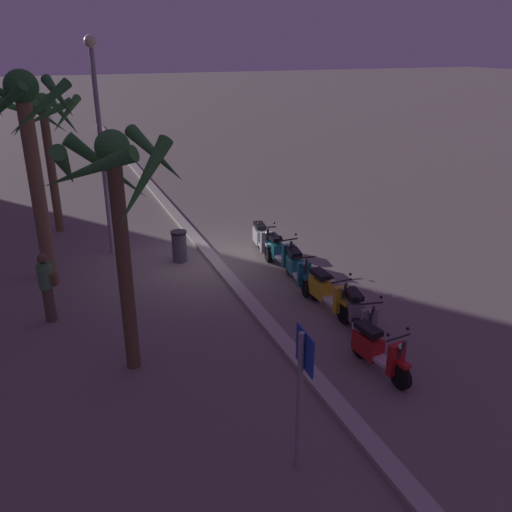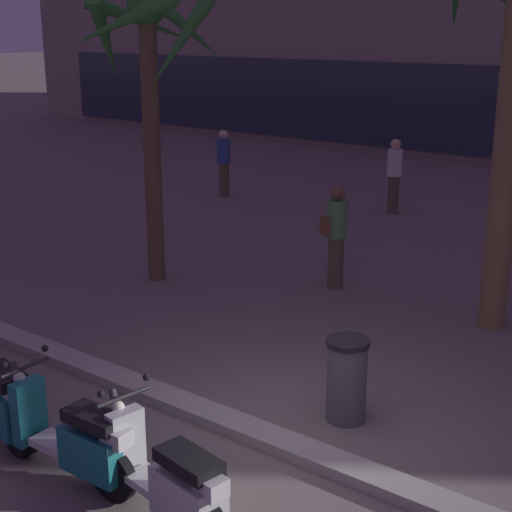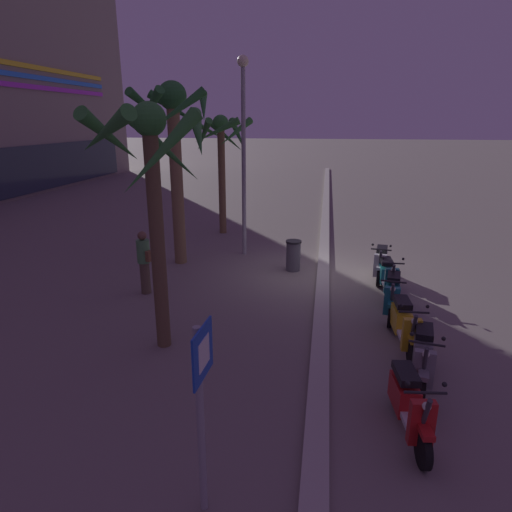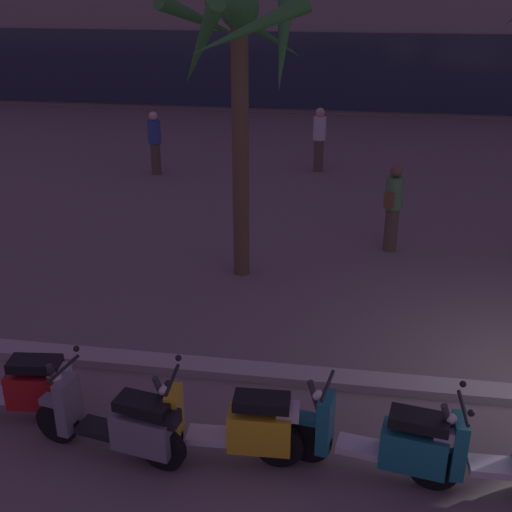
{
  "view_description": "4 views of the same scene",
  "coord_description": "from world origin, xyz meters",
  "px_view_note": "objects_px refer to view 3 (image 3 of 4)",
  "views": [
    {
      "loc": [
        -14.56,
        4.17,
        6.22
      ],
      "look_at": [
        -2.59,
        -0.58,
        1.03
      ],
      "focal_mm": 37.62,
      "sensor_mm": 36.0,
      "label": 1
    },
    {
      "loc": [
        4.2,
        -5.96,
        4.21
      ],
      "look_at": [
        -1.74,
        1.74,
        1.29
      ],
      "focal_mm": 54.4,
      "sensor_mm": 36.0,
      "label": 2
    },
    {
      "loc": [
        -12.71,
        -0.13,
        4.47
      ],
      "look_at": [
        -2.73,
        1.45,
        1.34
      ],
      "focal_mm": 30.93,
      "sensor_mm": 36.0,
      "label": 3
    },
    {
      "loc": [
        -2.97,
        -7.44,
        4.97
      ],
      "look_at": [
        -4.46,
        1.92,
        0.84
      ],
      "focal_mm": 45.58,
      "sensor_mm": 36.0,
      "label": 4
    }
  ],
  "objects_px": {
    "scooter_red_gap_after_mid": "(409,403)",
    "pedestrian_by_palm_tree": "(144,261)",
    "palm_tree_far_corner": "(151,166)",
    "scooter_yellow_mid_rear": "(404,324)",
    "crossing_sign": "(201,400)",
    "litter_bin": "(293,255)",
    "scooter_silver_second_in_line": "(381,262)",
    "palm_tree_mid_walkway": "(221,143)",
    "scooter_grey_last_in_row": "(423,355)",
    "street_lamp": "(244,138)",
    "scooter_teal_far_back": "(392,294)",
    "palm_tree_by_mall_entrance": "(173,133)",
    "scooter_teal_tail_end": "(387,276)"
  },
  "relations": [
    {
      "from": "scooter_teal_tail_end",
      "to": "crossing_sign",
      "type": "distance_m",
      "value": 8.18
    },
    {
      "from": "palm_tree_by_mall_entrance",
      "to": "palm_tree_mid_walkway",
      "type": "xyz_separation_m",
      "value": [
        4.09,
        -0.49,
        -0.49
      ]
    },
    {
      "from": "scooter_grey_last_in_row",
      "to": "pedestrian_by_palm_tree",
      "type": "relative_size",
      "value": 1.08
    },
    {
      "from": "crossing_sign",
      "to": "pedestrian_by_palm_tree",
      "type": "relative_size",
      "value": 1.4
    },
    {
      "from": "litter_bin",
      "to": "scooter_red_gap_after_mid",
      "type": "bearing_deg",
      "value": -162.28
    },
    {
      "from": "palm_tree_by_mall_entrance",
      "to": "scooter_teal_far_back",
      "type": "bearing_deg",
      "value": -115.18
    },
    {
      "from": "palm_tree_far_corner",
      "to": "scooter_yellow_mid_rear",
      "type": "bearing_deg",
      "value": -80.64
    },
    {
      "from": "scooter_grey_last_in_row",
      "to": "pedestrian_by_palm_tree",
      "type": "distance_m",
      "value": 7.22
    },
    {
      "from": "scooter_silver_second_in_line",
      "to": "litter_bin",
      "type": "bearing_deg",
      "value": 85.33
    },
    {
      "from": "crossing_sign",
      "to": "litter_bin",
      "type": "height_order",
      "value": "crossing_sign"
    },
    {
      "from": "palm_tree_by_mall_entrance",
      "to": "litter_bin",
      "type": "distance_m",
      "value": 5.19
    },
    {
      "from": "litter_bin",
      "to": "palm_tree_far_corner",
      "type": "bearing_deg",
      "value": 156.17
    },
    {
      "from": "scooter_red_gap_after_mid",
      "to": "scooter_silver_second_in_line",
      "type": "height_order",
      "value": "same"
    },
    {
      "from": "scooter_grey_last_in_row",
      "to": "street_lamp",
      "type": "height_order",
      "value": "street_lamp"
    },
    {
      "from": "crossing_sign",
      "to": "street_lamp",
      "type": "distance_m",
      "value": 10.77
    },
    {
      "from": "palm_tree_by_mall_entrance",
      "to": "litter_bin",
      "type": "bearing_deg",
      "value": -93.35
    },
    {
      "from": "crossing_sign",
      "to": "scooter_teal_far_back",
      "type": "bearing_deg",
      "value": -25.42
    },
    {
      "from": "scooter_teal_tail_end",
      "to": "pedestrian_by_palm_tree",
      "type": "xyz_separation_m",
      "value": [
        -1.1,
        6.39,
        0.46
      ]
    },
    {
      "from": "scooter_teal_tail_end",
      "to": "crossing_sign",
      "type": "xyz_separation_m",
      "value": [
        -7.54,
        2.99,
        1.05
      ]
    },
    {
      "from": "pedestrian_by_palm_tree",
      "to": "palm_tree_by_mall_entrance",
      "type": "bearing_deg",
      "value": -0.92
    },
    {
      "from": "scooter_yellow_mid_rear",
      "to": "scooter_teal_tail_end",
      "type": "xyz_separation_m",
      "value": [
        2.98,
        -0.02,
        -0.01
      ]
    },
    {
      "from": "scooter_teal_far_back",
      "to": "palm_tree_far_corner",
      "type": "xyz_separation_m",
      "value": [
        -2.44,
        4.88,
        3.21
      ]
    },
    {
      "from": "scooter_red_gap_after_mid",
      "to": "scooter_yellow_mid_rear",
      "type": "xyz_separation_m",
      "value": [
        2.71,
        -0.34,
        0.01
      ]
    },
    {
      "from": "scooter_red_gap_after_mid",
      "to": "palm_tree_by_mall_entrance",
      "type": "distance_m",
      "value": 10.12
    },
    {
      "from": "palm_tree_by_mall_entrance",
      "to": "pedestrian_by_palm_tree",
      "type": "distance_m",
      "value": 4.19
    },
    {
      "from": "scooter_teal_tail_end",
      "to": "palm_tree_mid_walkway",
      "type": "height_order",
      "value": "palm_tree_mid_walkway"
    },
    {
      "from": "scooter_red_gap_after_mid",
      "to": "palm_tree_far_corner",
      "type": "xyz_separation_m",
      "value": [
        1.91,
        4.55,
        3.22
      ]
    },
    {
      "from": "scooter_teal_far_back",
      "to": "palm_tree_by_mall_entrance",
      "type": "distance_m",
      "value": 7.86
    },
    {
      "from": "scooter_teal_far_back",
      "to": "crossing_sign",
      "type": "xyz_separation_m",
      "value": [
        -6.19,
        2.94,
        1.04
      ]
    },
    {
      "from": "scooter_teal_tail_end",
      "to": "litter_bin",
      "type": "bearing_deg",
      "value": 62.02
    },
    {
      "from": "litter_bin",
      "to": "street_lamp",
      "type": "height_order",
      "value": "street_lamp"
    },
    {
      "from": "scooter_grey_last_in_row",
      "to": "scooter_red_gap_after_mid",
      "type": "bearing_deg",
      "value": 162.15
    },
    {
      "from": "crossing_sign",
      "to": "palm_tree_mid_walkway",
      "type": "relative_size",
      "value": 0.51
    },
    {
      "from": "scooter_yellow_mid_rear",
      "to": "litter_bin",
      "type": "relative_size",
      "value": 1.96
    },
    {
      "from": "scooter_red_gap_after_mid",
      "to": "scooter_grey_last_in_row",
      "type": "height_order",
      "value": "same"
    },
    {
      "from": "scooter_teal_tail_end",
      "to": "street_lamp",
      "type": "xyz_separation_m",
      "value": [
        2.85,
        4.44,
        3.46
      ]
    },
    {
      "from": "scooter_teal_far_back",
      "to": "palm_tree_mid_walkway",
      "type": "bearing_deg",
      "value": 39.51
    },
    {
      "from": "scooter_silver_second_in_line",
      "to": "palm_tree_mid_walkway",
      "type": "distance_m",
      "value": 8.01
    },
    {
      "from": "scooter_red_gap_after_mid",
      "to": "scooter_silver_second_in_line",
      "type": "distance_m",
      "value": 6.88
    },
    {
      "from": "scooter_silver_second_in_line",
      "to": "palm_tree_far_corner",
      "type": "bearing_deg",
      "value": 135.53
    },
    {
      "from": "scooter_teal_tail_end",
      "to": "palm_tree_by_mall_entrance",
      "type": "height_order",
      "value": "palm_tree_by_mall_entrance"
    },
    {
      "from": "palm_tree_far_corner",
      "to": "litter_bin",
      "type": "height_order",
      "value": "palm_tree_far_corner"
    },
    {
      "from": "scooter_grey_last_in_row",
      "to": "street_lamp",
      "type": "xyz_separation_m",
      "value": [
        7.07,
        4.54,
        3.46
      ]
    },
    {
      "from": "scooter_red_gap_after_mid",
      "to": "pedestrian_by_palm_tree",
      "type": "xyz_separation_m",
      "value": [
        4.59,
        6.03,
        0.46
      ]
    },
    {
      "from": "scooter_grey_last_in_row",
      "to": "scooter_teal_far_back",
      "type": "height_order",
      "value": "scooter_grey_last_in_row"
    },
    {
      "from": "scooter_teal_far_back",
      "to": "scooter_yellow_mid_rear",
      "type": "bearing_deg",
      "value": -179.36
    },
    {
      "from": "litter_bin",
      "to": "scooter_teal_far_back",
      "type": "bearing_deg",
      "value": -136.7
    },
    {
      "from": "palm_tree_mid_walkway",
      "to": "pedestrian_by_palm_tree",
      "type": "bearing_deg",
      "value": 175.52
    },
    {
      "from": "scooter_silver_second_in_line",
      "to": "street_lamp",
      "type": "height_order",
      "value": "street_lamp"
    },
    {
      "from": "scooter_grey_last_in_row",
      "to": "palm_tree_far_corner",
      "type": "height_order",
      "value": "palm_tree_far_corner"
    }
  ]
}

